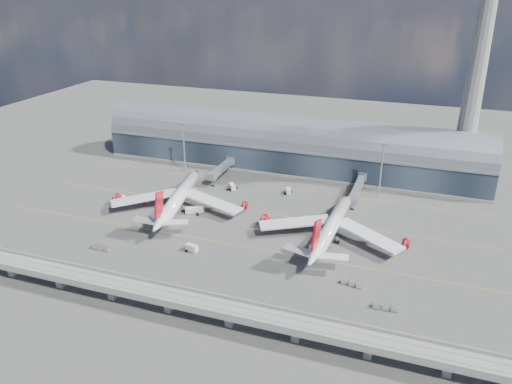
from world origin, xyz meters
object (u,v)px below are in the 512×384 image
(control_tower, at_px, (476,78))
(service_truck_0, at_px, (124,200))
(service_truck_4, at_px, (288,191))
(cargo_train_0, at_px, (101,248))
(floodlight_mast_right, at_px, (381,169))
(cargo_train_1, at_px, (352,283))
(floodlight_mast_left, at_px, (184,146))
(service_truck_3, at_px, (316,247))
(airliner_left, at_px, (178,198))
(service_truck_2, at_px, (194,210))
(airliner_right, at_px, (331,228))
(service_truck_1, at_px, (192,248))
(cargo_train_2, at_px, (386,307))
(service_truck_5, at_px, (232,187))

(control_tower, xyz_separation_m, service_truck_0, (-142.62, -73.84, -50.27))
(service_truck_4, relative_size, cargo_train_0, 0.62)
(floodlight_mast_right, height_order, cargo_train_1, floodlight_mast_right)
(floodlight_mast_left, distance_m, floodlight_mast_right, 100.00)
(service_truck_3, bearing_deg, cargo_train_1, -4.13)
(floodlight_mast_right, relative_size, service_truck_4, 5.36)
(airliner_left, relative_size, cargo_train_1, 8.42)
(service_truck_3, distance_m, service_truck_4, 53.26)
(control_tower, distance_m, service_truck_2, 139.62)
(control_tower, xyz_separation_m, airliner_right, (-47.71, -76.63, -46.56))
(service_truck_1, bearing_deg, floodlight_mast_left, 40.14)
(floodlight_mast_left, bearing_deg, cargo_train_0, -84.53)
(floodlight_mast_left, bearing_deg, service_truck_1, -61.58)
(cargo_train_1, bearing_deg, service_truck_3, 30.61)
(floodlight_mast_right, height_order, airliner_left, floodlight_mast_right)
(floodlight_mast_right, height_order, service_truck_3, floodlight_mast_right)
(service_truck_2, bearing_deg, cargo_train_0, 125.15)
(floodlight_mast_right, distance_m, airliner_left, 92.62)
(cargo_train_0, height_order, cargo_train_1, cargo_train_0)
(floodlight_mast_left, xyz_separation_m, airliner_left, (19.18, -44.52, -8.04))
(floodlight_mast_right, xyz_separation_m, cargo_train_2, (12.28, -87.07, -12.72))
(service_truck_5, bearing_deg, floodlight_mast_left, 118.37)
(service_truck_1, xyz_separation_m, service_truck_4, (19.06, 63.57, -0.11))
(service_truck_2, bearing_deg, service_truck_3, -133.08)
(service_truck_2, relative_size, cargo_train_1, 1.04)
(service_truck_2, xyz_separation_m, cargo_train_0, (-18.93, -40.16, -0.57))
(airliner_left, relative_size, service_truck_0, 10.15)
(service_truck_2, height_order, cargo_train_1, service_truck_2)
(control_tower, bearing_deg, service_truck_5, -157.00)
(floodlight_mast_right, relative_size, service_truck_5, 4.40)
(airliner_right, distance_m, service_truck_3, 11.22)
(service_truck_3, height_order, service_truck_5, service_truck_5)
(cargo_train_1, bearing_deg, service_truck_2, 55.66)
(cargo_train_0, bearing_deg, airliner_right, -68.40)
(control_tower, distance_m, floodlight_mast_right, 58.76)
(airliner_left, relative_size, service_truck_4, 13.31)
(service_truck_5, bearing_deg, service_truck_1, -119.16)
(service_truck_5, bearing_deg, airliner_left, -151.61)
(floodlight_mast_right, bearing_deg, airliner_right, -104.65)
(floodlight_mast_left, xyz_separation_m, service_truck_2, (27.10, -45.03, -12.17))
(service_truck_1, xyz_separation_m, service_truck_2, (-13.40, 29.81, 0.08))
(airliner_right, bearing_deg, floodlight_mast_right, 77.63)
(service_truck_5, relative_size, cargo_train_2, 0.74)
(service_truck_0, relative_size, cargo_train_0, 0.81)
(service_truck_2, bearing_deg, service_truck_5, -40.54)
(airliner_left, bearing_deg, cargo_train_1, -33.39)
(control_tower, distance_m, cargo_train_0, 177.41)
(floodlight_mast_left, relative_size, service_truck_4, 5.36)
(service_truck_2, distance_m, cargo_train_0, 44.41)
(control_tower, distance_m, service_truck_4, 98.84)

